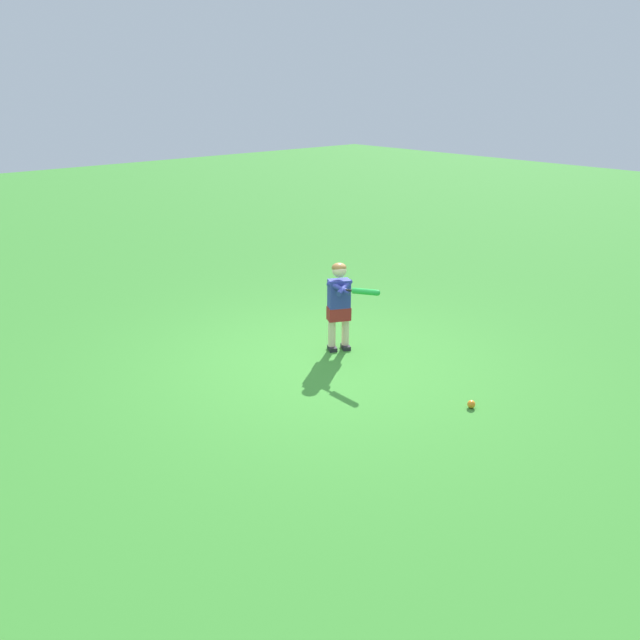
% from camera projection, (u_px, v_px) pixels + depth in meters
% --- Properties ---
extents(ground_plane, '(40.00, 40.00, 0.00)m').
position_uv_depth(ground_plane, '(327.00, 363.00, 7.40)').
color(ground_plane, '#38842D').
extents(child_batter, '(0.78, 0.33, 1.08)m').
position_uv_depth(child_batter, '(340.00, 299.00, 7.55)').
color(child_batter, '#232328').
rests_on(child_batter, ground).
extents(play_ball_far_left, '(0.08, 0.08, 0.08)m').
position_uv_depth(play_ball_far_left, '(471.00, 404.00, 6.38)').
color(play_ball_far_left, orange).
rests_on(play_ball_far_left, ground).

